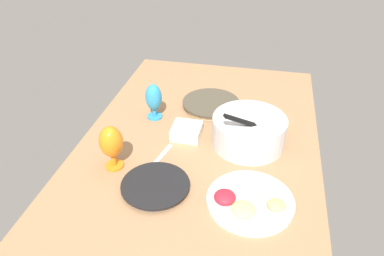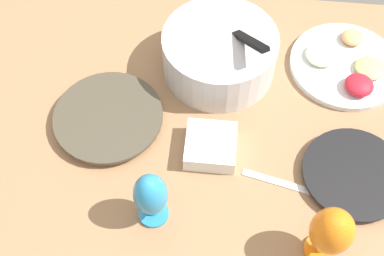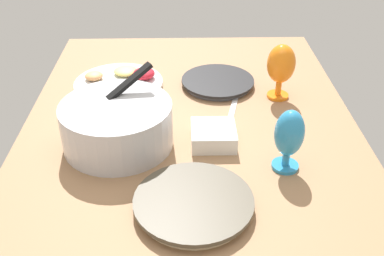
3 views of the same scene
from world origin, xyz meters
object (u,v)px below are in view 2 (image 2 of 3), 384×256
(dinner_plate_left, at_px, (109,119))
(dinner_plate_right, at_px, (354,174))
(mixing_bowl, at_px, (220,52))
(hurricane_glass_blue, at_px, (151,196))
(hurricane_glass_orange, at_px, (332,232))
(fruit_platter, at_px, (347,65))
(square_bowl_white, at_px, (211,146))

(dinner_plate_left, relative_size, dinner_plate_right, 1.12)
(mixing_bowl, height_order, hurricane_glass_blue, mixing_bowl)
(dinner_plate_left, height_order, dinner_plate_right, dinner_plate_left)
(hurricane_glass_blue, distance_m, hurricane_glass_orange, 0.40)
(fruit_platter, relative_size, square_bowl_white, 2.46)
(hurricane_glass_blue, bearing_deg, fruit_platter, 45.71)
(hurricane_glass_orange, bearing_deg, dinner_plate_left, 151.40)
(fruit_platter, bearing_deg, hurricane_glass_blue, -134.29)
(dinner_plate_left, distance_m, square_bowl_white, 0.29)
(mixing_bowl, xyz_separation_m, hurricane_glass_orange, (0.27, -0.51, 0.05))
(hurricane_glass_orange, xyz_separation_m, square_bowl_white, (-0.27, 0.24, -0.09))
(mixing_bowl, height_order, fruit_platter, mixing_bowl)
(dinner_plate_right, xyz_separation_m, square_bowl_white, (-0.36, 0.04, 0.02))
(fruit_platter, bearing_deg, dinner_plate_right, -90.55)
(hurricane_glass_orange, bearing_deg, square_bowl_white, 138.74)
(hurricane_glass_blue, xyz_separation_m, hurricane_glass_orange, (0.39, -0.05, 0.01))
(dinner_plate_right, bearing_deg, mixing_bowl, 138.95)
(dinner_plate_left, xyz_separation_m, hurricane_glass_orange, (0.55, -0.30, 0.10))
(dinner_plate_left, relative_size, fruit_platter, 0.92)
(dinner_plate_right, xyz_separation_m, fruit_platter, (0.00, 0.35, 0.00))
(fruit_platter, distance_m, hurricane_glass_blue, 0.70)
(dinner_plate_right, relative_size, square_bowl_white, 2.02)
(dinner_plate_left, distance_m, hurricane_glass_blue, 0.31)
(fruit_platter, bearing_deg, square_bowl_white, -139.51)
(hurricane_glass_orange, height_order, square_bowl_white, hurricane_glass_orange)
(dinner_plate_left, xyz_separation_m, mixing_bowl, (0.28, 0.21, 0.06))
(mixing_bowl, distance_m, hurricane_glass_orange, 0.58)
(dinner_plate_left, height_order, fruit_platter, fruit_platter)
(hurricane_glass_blue, bearing_deg, square_bowl_white, 56.99)
(mixing_bowl, bearing_deg, fruit_platter, 5.65)
(dinner_plate_right, bearing_deg, dinner_plate_left, 171.13)
(hurricane_glass_blue, relative_size, square_bowl_white, 1.39)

